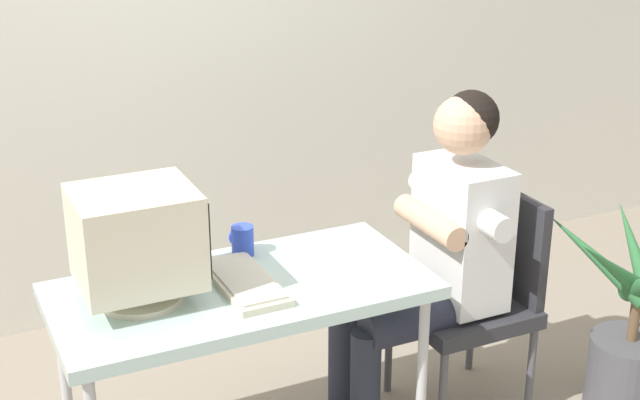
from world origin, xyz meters
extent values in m
cylinder|color=#B7B7BC|center=(0.56, -0.24, 0.34)|extent=(0.04, 0.04, 0.68)
cylinder|color=#B7B7BC|center=(-0.56, 0.24, 0.34)|extent=(0.04, 0.04, 0.68)
cylinder|color=#B7B7BC|center=(0.56, 0.24, 0.34)|extent=(0.04, 0.04, 0.68)
cube|color=silver|center=(0.00, 0.00, 0.71)|extent=(1.23, 0.61, 0.04)
cylinder|color=beige|center=(-0.33, 0.03, 0.74)|extent=(0.27, 0.27, 0.02)
cylinder|color=beige|center=(-0.33, 0.03, 0.77)|extent=(0.06, 0.06, 0.05)
cube|color=beige|center=(-0.33, 0.03, 0.95)|extent=(0.36, 0.32, 0.30)
cube|color=black|center=(-0.14, 0.03, 0.95)|extent=(0.01, 0.27, 0.25)
cube|color=beige|center=(0.01, -0.01, 0.74)|extent=(0.18, 0.42, 0.02)
cube|color=beige|center=(0.01, -0.01, 0.76)|extent=(0.15, 0.37, 0.01)
cylinder|color=#4C4C51|center=(0.70, -0.17, 0.20)|extent=(0.03, 0.03, 0.40)
cylinder|color=#4C4C51|center=(1.09, -0.17, 0.20)|extent=(0.03, 0.03, 0.40)
cylinder|color=#4C4C51|center=(0.70, 0.23, 0.20)|extent=(0.03, 0.03, 0.40)
cylinder|color=#4C4C51|center=(1.09, 0.23, 0.20)|extent=(0.03, 0.03, 0.40)
cube|color=#2D2D33|center=(0.89, 0.03, 0.43)|extent=(0.45, 0.45, 0.06)
cube|color=#2D2D33|center=(1.10, 0.03, 0.66)|extent=(0.04, 0.41, 0.41)
cube|color=silver|center=(0.87, 0.03, 0.74)|extent=(0.22, 0.36, 0.53)
sphere|color=tan|center=(0.85, 0.03, 1.15)|extent=(0.21, 0.21, 0.21)
sphere|color=black|center=(0.88, 0.03, 1.17)|extent=(0.20, 0.20, 0.20)
cylinder|color=#262838|center=(0.65, -0.06, 0.48)|extent=(0.44, 0.14, 0.14)
cylinder|color=#262838|center=(0.65, 0.12, 0.48)|extent=(0.44, 0.14, 0.14)
cylinder|color=#262838|center=(0.44, -0.06, 0.24)|extent=(0.11, 0.11, 0.48)
cylinder|color=#262838|center=(0.44, 0.12, 0.24)|extent=(0.11, 0.11, 0.48)
cylinder|color=silver|center=(0.85, -0.18, 0.86)|extent=(0.09, 0.14, 0.09)
cylinder|color=silver|center=(0.85, 0.24, 0.86)|extent=(0.09, 0.14, 0.09)
cylinder|color=tan|center=(0.73, 0.03, 0.81)|extent=(0.09, 0.36, 0.09)
cylinder|color=#4C4C51|center=(1.48, -0.27, 0.15)|extent=(0.31, 0.31, 0.30)
cylinder|color=brown|center=(1.48, -0.27, 0.41)|extent=(0.04, 0.04, 0.22)
cone|color=#2D6737|center=(1.58, -0.12, 0.60)|extent=(0.27, 0.44, 0.33)
cone|color=#2D6737|center=(1.39, -0.12, 0.60)|extent=(0.26, 0.44, 0.33)
cone|color=#2D6737|center=(1.33, -0.29, 0.64)|extent=(0.44, 0.14, 0.36)
cylinder|color=blue|center=(0.09, 0.22, 0.78)|extent=(0.08, 0.08, 0.11)
torus|color=blue|center=(0.09, 0.26, 0.78)|extent=(0.07, 0.01, 0.07)
camera|label=1|loc=(-0.90, -2.50, 2.04)|focal=50.70mm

